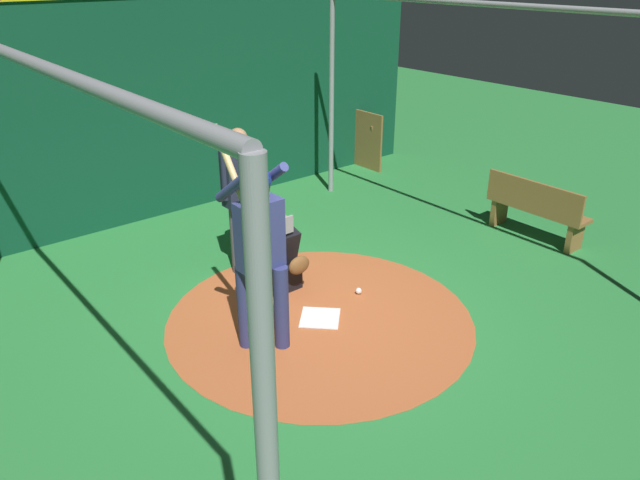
% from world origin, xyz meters
% --- Properties ---
extents(ground_plane, '(26.12, 26.12, 0.00)m').
position_xyz_m(ground_plane, '(0.00, 0.00, 0.00)').
color(ground_plane, '#287A38').
extents(dirt_circle, '(3.33, 3.33, 0.01)m').
position_xyz_m(dirt_circle, '(0.00, 0.00, 0.00)').
color(dirt_circle, '#AD562D').
rests_on(dirt_circle, ground).
extents(home_plate, '(0.59, 0.59, 0.01)m').
position_xyz_m(home_plate, '(0.00, 0.00, 0.01)').
color(home_plate, white).
rests_on(home_plate, dirt_circle).
extents(batter, '(0.68, 0.49, 2.22)m').
position_xyz_m(batter, '(0.01, -0.75, 1.17)').
color(batter, navy).
rests_on(batter, ground).
extents(catcher, '(0.58, 0.40, 0.96)m').
position_xyz_m(catcher, '(-0.82, 0.08, 0.38)').
color(catcher, black).
rests_on(catcher, ground).
extents(umpire, '(0.23, 0.49, 1.81)m').
position_xyz_m(umpire, '(-1.51, 0.02, 1.03)').
color(umpire, '#4C4C51').
rests_on(umpire, ground).
extents(back_wall, '(0.22, 10.12, 3.36)m').
position_xyz_m(back_wall, '(-3.92, 0.00, 1.69)').
color(back_wall, '#0F472D').
rests_on(back_wall, ground).
extents(cage_frame, '(6.06, 5.47, 3.12)m').
position_xyz_m(cage_frame, '(0.00, 0.00, 2.20)').
color(cage_frame, gray).
rests_on(cage_frame, ground).
extents(bat_rack, '(1.06, 0.19, 1.05)m').
position_xyz_m(bat_rack, '(-3.67, 4.04, 0.49)').
color(bat_rack, olive).
rests_on(bat_rack, ground).
extents(bench, '(1.44, 0.36, 0.85)m').
position_xyz_m(bench, '(0.25, 3.65, 0.43)').
color(bench, olive).
rests_on(bench, ground).
extents(baseball_0, '(0.07, 0.07, 0.07)m').
position_xyz_m(baseball_0, '(-0.13, 0.69, 0.04)').
color(baseball_0, white).
rests_on(baseball_0, dirt_circle).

